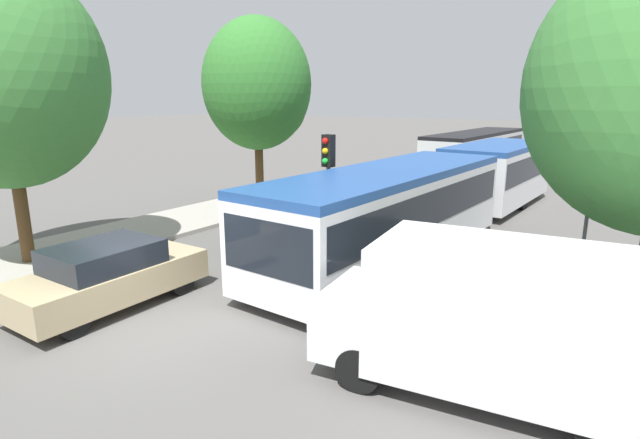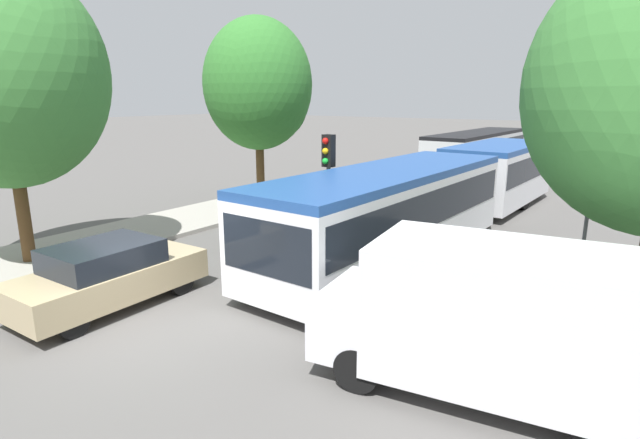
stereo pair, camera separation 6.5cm
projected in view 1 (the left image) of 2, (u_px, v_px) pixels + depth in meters
The scene contains 12 objects.
ground_plane at pixel (155, 333), 9.56m from camera, with size 200.00×200.00×0.00m, color #565451.
kerb_strip_left at pixel (288, 194), 23.06m from camera, with size 3.20×34.90×0.14m, color #9E998E.
articulated_bus at pixel (444, 189), 16.28m from camera, with size 3.25×17.36×2.56m.
city_bus_rear at pixel (476, 149), 30.15m from camera, with size 2.82×11.23×2.40m.
queued_car_tan at pixel (108, 275), 10.63m from camera, with size 1.77×4.08×1.41m.
queued_car_graphite at pixel (289, 221), 15.32m from camera, with size 1.77×4.07×1.41m.
queued_car_green at pixel (377, 194), 19.78m from camera, with size 1.72×3.95×1.36m.
white_van at pixel (499, 318), 7.34m from camera, with size 5.23×2.64×2.31m.
traffic_light at pixel (328, 167), 14.04m from camera, with size 0.33×0.37×3.40m.
no_entry_sign at pixel (587, 219), 10.59m from camera, with size 0.70×0.08×2.82m.
tree_left_near at pixel (2, 75), 12.23m from camera, with size 4.96×4.96×7.77m.
tree_left_mid at pixel (260, 88), 19.49m from camera, with size 4.24×4.24×7.44m.
Camera 1 is at (7.57, -5.43, 4.39)m, focal length 28.00 mm.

